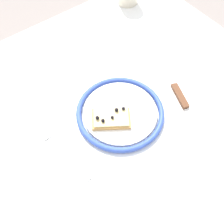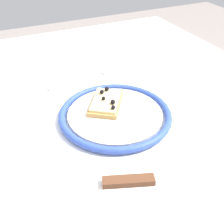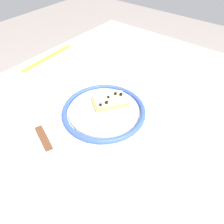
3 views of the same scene
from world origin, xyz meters
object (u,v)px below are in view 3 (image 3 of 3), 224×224
Objects in this scene: dining_table at (116,127)px; knife at (48,147)px; plate at (104,111)px; fork at (138,82)px; measuring_tape at (48,58)px; pizza_slice_near at (110,101)px.

dining_table is 4.87× the size of knife.
plate reaches higher than knife.
knife is at bearing -3.58° from fork.
dining_table is 4.25× the size of measuring_tape.
plate is 1.09× the size of knife.
plate is at bearing 171.20° from knife.
knife is (0.23, -0.05, 0.09)m from dining_table.
pizza_slice_near reaches higher than knife.
plate is at bearing 1.61° from fork.
plate is 0.96× the size of measuring_tape.
measuring_tape reaches higher than dining_table.
measuring_tape is (-0.07, -0.39, -0.02)m from pizza_slice_near.
measuring_tape is at bearing -100.00° from dining_table.
fork is 0.40m from measuring_tape.
pizza_slice_near reaches higher than measuring_tape.
fork is (-0.20, -0.01, -0.01)m from plate.
measuring_tape is (-0.07, -0.42, 0.08)m from dining_table.
measuring_tape is at bearing -129.41° from knife.
measuring_tape is (-0.30, -0.37, -0.00)m from knife.
pizza_slice_near is 0.16m from fork.
knife is (0.23, -0.02, -0.02)m from pizza_slice_near.
plate is 0.19m from knife.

